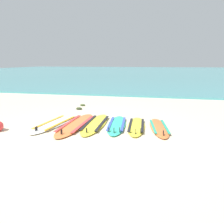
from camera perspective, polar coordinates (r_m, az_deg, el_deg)
ground_plane at (r=6.03m, az=-4.60°, el=-4.90°), size 80.00×80.00×0.00m
sea at (r=41.51m, az=9.96°, el=10.36°), size 80.00×60.00×0.10m
surfboard_0 at (r=6.81m, az=-14.55°, el=-2.86°), size 0.83×2.29×0.18m
surfboard_1 at (r=6.59m, az=-9.32°, el=-3.15°), size 0.65×2.59×0.18m
surfboard_2 at (r=6.57m, az=-4.33°, el=-3.05°), size 0.67×2.37×0.18m
surfboard_3 at (r=6.46m, az=1.25°, el=-3.31°), size 0.72×2.11×0.18m
surfboard_4 at (r=6.36m, az=6.34°, el=-3.64°), size 0.61×1.98×0.18m
surfboard_5 at (r=6.33m, az=12.12°, el=-3.93°), size 0.74×1.95×0.18m
seaweed_clump_near_shoreline at (r=9.42m, az=-7.64°, el=1.82°), size 0.22×0.17×0.08m
seaweed_clump_mid_sand at (r=8.73m, az=-8.57°, el=0.92°), size 0.24×0.20×0.09m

